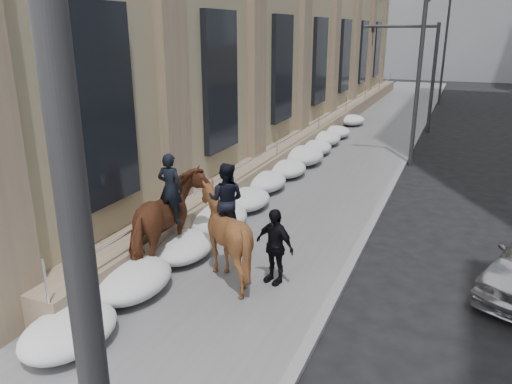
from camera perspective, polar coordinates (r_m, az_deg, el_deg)
ground at (r=10.85m, az=-7.36°, el=-13.48°), size 140.00×140.00×0.00m
sidewalk at (r=19.38m, az=7.37°, el=1.19°), size 5.00×80.00×0.12m
curb at (r=18.91m, az=15.04°, el=0.27°), size 0.24×80.00×0.12m
streetlight_near at (r=3.00m, az=-22.11°, el=-4.37°), size 1.71×0.24×8.00m
streetlight_mid at (r=22.05m, az=17.87°, el=14.49°), size 1.71×0.24×8.00m
streetlight_far at (r=42.00m, az=20.60°, el=15.56°), size 1.71×0.24×8.00m
traffic_signal at (r=30.10m, az=17.98°, el=14.13°), size 4.10×0.22×6.00m
snow_bank at (r=17.96m, az=1.43°, el=1.33°), size 1.70×18.10×0.76m
mounted_horse_left at (r=12.17m, az=-9.77°, el=-3.18°), size 1.41×2.75×2.78m
mounted_horse_right at (r=11.43m, az=-3.62°, el=-4.41°), size 1.99×2.17×2.73m
pedestrian at (r=11.30m, az=2.11°, el=-6.18°), size 1.13×0.75×1.78m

